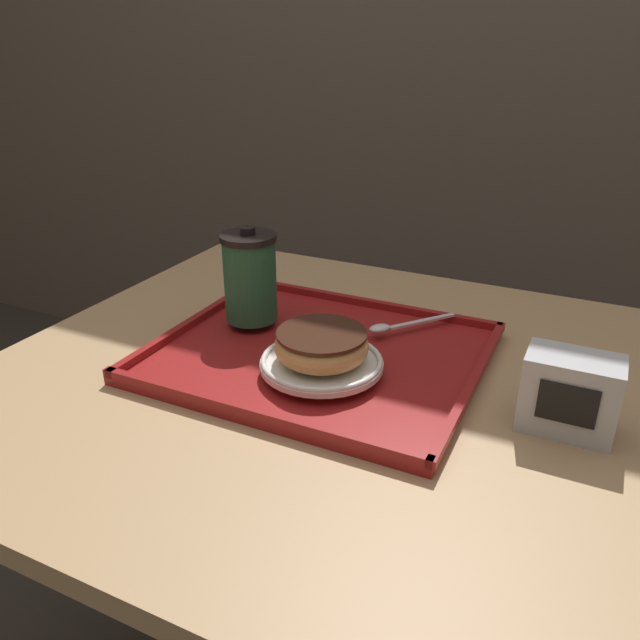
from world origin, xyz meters
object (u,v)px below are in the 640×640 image
Objects in this scene: coffee_cup_front at (250,277)px; donut_chocolate_glazed at (322,345)px; spoon at (393,326)px; napkin_dispenser at (570,394)px.

coffee_cup_front reaches higher than donut_chocolate_glazed.
spoon is at bearing 15.53° from coffee_cup_front.
coffee_cup_front is at bearing 171.83° from napkin_dispenser.
spoon is 0.30m from napkin_dispenser.
napkin_dispenser is (0.32, 0.03, -0.01)m from donut_chocolate_glazed.
coffee_cup_front is 1.18× the size of donut_chocolate_glazed.
spoon is (0.22, 0.06, -0.07)m from coffee_cup_front.
coffee_cup_front is at bearing -35.37° from spoon.
napkin_dispenser is (0.27, -0.13, 0.02)m from spoon.
napkin_dispenser is at bearing -8.17° from coffee_cup_front.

